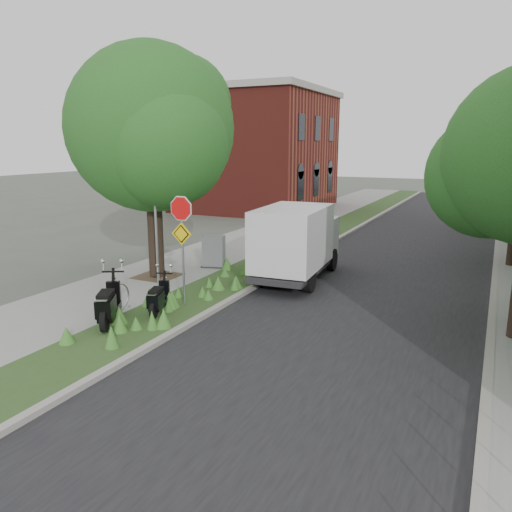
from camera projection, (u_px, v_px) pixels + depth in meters
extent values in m
plane|color=#4C5147|center=(216.00, 323.00, 13.08)|extent=(120.00, 120.00, 0.00)
cube|color=gray|center=(246.00, 242.00, 23.65)|extent=(3.50, 60.00, 0.12)
cube|color=#2F491F|center=(300.00, 247.00, 22.48)|extent=(2.00, 60.00, 0.12)
cube|color=#9E9991|center=(321.00, 248.00, 22.05)|extent=(0.20, 60.00, 0.13)
cube|color=black|center=(402.00, 257.00, 20.57)|extent=(7.00, 60.00, 0.01)
cube|color=#9E9991|center=(496.00, 265.00, 19.06)|extent=(0.20, 60.00, 0.13)
cylinder|color=black|center=(155.00, 212.00, 16.73)|extent=(0.52, 0.52, 4.48)
sphere|color=#23521B|center=(151.00, 128.00, 16.13)|extent=(5.40, 5.40, 5.40)
sphere|color=#23521B|center=(138.00, 149.00, 17.51)|extent=(4.05, 4.05, 4.05)
sphere|color=#23521B|center=(166.00, 145.00, 15.20)|extent=(3.78, 3.78, 3.78)
cube|color=#473828|center=(157.00, 276.00, 17.22)|extent=(1.40, 1.40, 0.01)
cylinder|color=#A5A8AD|center=(156.00, 225.00, 15.56)|extent=(0.08, 0.08, 4.00)
torus|color=#A5A8AD|center=(120.00, 297.00, 13.60)|extent=(0.05, 0.77, 0.77)
cube|color=#A5A8AD|center=(111.00, 314.00, 13.36)|extent=(0.06, 0.06, 0.04)
cube|color=#A5A8AD|center=(129.00, 306.00, 13.99)|extent=(0.06, 0.06, 0.04)
cylinder|color=#A5A8AD|center=(183.00, 253.00, 13.85)|extent=(0.07, 0.07, 3.00)
cylinder|color=red|center=(181.00, 208.00, 13.55)|extent=(0.86, 0.03, 0.86)
cylinder|color=white|center=(181.00, 208.00, 13.56)|extent=(0.94, 0.02, 0.94)
cube|color=yellow|center=(182.00, 234.00, 13.70)|extent=(0.64, 0.03, 0.64)
cube|color=maroon|center=(257.00, 152.00, 35.56)|extent=(9.00, 10.00, 8.00)
cube|color=#9E9991|center=(257.00, 92.00, 34.66)|extent=(9.40, 10.40, 0.40)
sphere|color=#23521B|center=(489.00, 176.00, 11.91)|extent=(3.00, 3.00, 3.00)
sphere|color=#23521B|center=(494.00, 158.00, 18.93)|extent=(3.15, 3.15, 3.15)
sphere|color=#23521B|center=(498.00, 162.00, 25.94)|extent=(2.85, 2.85, 2.85)
cylinder|color=black|center=(116.00, 303.00, 13.39)|extent=(0.40, 0.56, 0.57)
cylinder|color=black|center=(104.00, 321.00, 12.07)|extent=(0.40, 0.56, 0.57)
cube|color=black|center=(110.00, 311.00, 12.67)|extent=(0.95, 1.27, 0.20)
cube|color=black|center=(106.00, 306.00, 12.24)|extent=(0.70, 0.81, 0.44)
cube|color=black|center=(106.00, 295.00, 12.23)|extent=(0.61, 0.73, 0.13)
cylinder|color=black|center=(166.00, 298.00, 14.07)|extent=(0.25, 0.47, 0.46)
cylinder|color=black|center=(154.00, 310.00, 13.01)|extent=(0.25, 0.47, 0.46)
cube|color=black|center=(160.00, 303.00, 13.50)|extent=(0.61, 1.05, 0.16)
cube|color=black|center=(156.00, 299.00, 13.15)|extent=(0.48, 0.64, 0.35)
cube|color=black|center=(156.00, 291.00, 13.14)|extent=(0.42, 0.58, 0.11)
cube|color=#262628|center=(296.00, 267.00, 17.17)|extent=(2.12, 4.85, 0.16)
cube|color=#B7BABC|center=(311.00, 236.00, 18.66)|extent=(1.92, 1.38, 1.43)
cube|color=white|center=(292.00, 237.00, 16.48)|extent=(2.20, 3.53, 1.96)
cube|color=#262628|center=(214.00, 266.00, 18.57)|extent=(1.00, 0.80, 0.04)
cube|color=slate|center=(214.00, 251.00, 18.44)|extent=(0.88, 0.68, 1.17)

